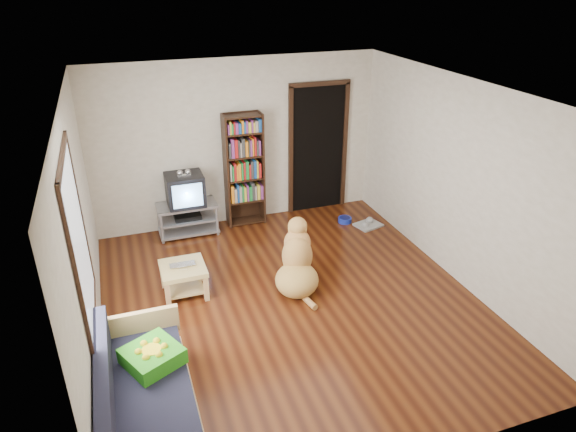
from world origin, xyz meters
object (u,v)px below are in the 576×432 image
object	(u,v)px
green_cushion	(152,356)
laptop	(183,267)
crt_tv	(185,189)
coffee_table	(183,275)
dog	(297,263)
sofa	(145,403)
bookshelf	(244,164)
grey_rag	(368,225)
tv_stand	(188,218)
dog_bowl	(345,220)

from	to	relation	value
green_cushion	laptop	world-z (taller)	green_cushion
crt_tv	coffee_table	distance (m)	1.75
dog	sofa	bearing A→B (deg)	-140.51
bookshelf	crt_tv	bearing A→B (deg)	-175.68
grey_rag	bookshelf	bearing A→B (deg)	156.41
tv_stand	dog	xyz separation A→B (m)	(1.10, -1.92, 0.06)
crt_tv	green_cushion	bearing A→B (deg)	-104.32
grey_rag	tv_stand	bearing A→B (deg)	165.78
grey_rag	crt_tv	bearing A→B (deg)	165.36
dog_bowl	dog	bearing A→B (deg)	-133.08
dog_bowl	coffee_table	size ratio (longest dim) A/B	0.40
crt_tv	laptop	bearing A→B (deg)	-100.73
dog_bowl	dog	xyz separation A→B (m)	(-1.37, -1.47, 0.29)
green_cushion	dog	bearing A→B (deg)	8.68
tv_stand	sofa	world-z (taller)	sofa
tv_stand	sofa	size ratio (longest dim) A/B	0.50
coffee_table	sofa	bearing A→B (deg)	-108.15
laptop	dog_bowl	world-z (taller)	laptop
crt_tv	dog	size ratio (longest dim) A/B	0.54
laptop	coffee_table	bearing A→B (deg)	91.88
bookshelf	coffee_table	distance (m)	2.26
dog_bowl	tv_stand	size ratio (longest dim) A/B	0.24
laptop	dog	bearing A→B (deg)	-8.36
dog_bowl	bookshelf	distance (m)	1.88
sofa	coffee_table	bearing A→B (deg)	71.85
dog	crt_tv	bearing A→B (deg)	119.48
laptop	grey_rag	size ratio (longest dim) A/B	0.79
grey_rag	coffee_table	world-z (taller)	coffee_table
bookshelf	coffee_table	size ratio (longest dim) A/B	3.27
dog_bowl	sofa	distance (m)	4.69
sofa	coffee_table	xyz separation A→B (m)	(0.65, 1.99, 0.02)
coffee_table	dog	world-z (taller)	dog
green_cushion	grey_rag	bearing A→B (deg)	9.00
bookshelf	green_cushion	bearing A→B (deg)	-117.89
dog_bowl	green_cushion	bearing A→B (deg)	-139.34
sofa	dog	xyz separation A→B (m)	(2.07, 1.71, 0.07)
green_cushion	grey_rag	size ratio (longest dim) A/B	1.17
green_cushion	coffee_table	distance (m)	1.77
bookshelf	sofa	size ratio (longest dim) A/B	1.00
crt_tv	dog	distance (m)	2.27
green_cushion	crt_tv	size ratio (longest dim) A/B	0.81
laptop	dog	xyz separation A→B (m)	(1.42, -0.26, -0.09)
dog_bowl	sofa	bearing A→B (deg)	-137.33
laptop	green_cushion	bearing A→B (deg)	-106.02
dog_bowl	laptop	bearing A→B (deg)	-156.52
sofa	dog	bearing A→B (deg)	39.49
grey_rag	sofa	xyz separation A→B (m)	(-3.75, -2.93, 0.25)
crt_tv	dog_bowl	bearing A→B (deg)	-10.86
green_cushion	bookshelf	bearing A→B (deg)	35.40
crt_tv	bookshelf	size ratio (longest dim) A/B	0.32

